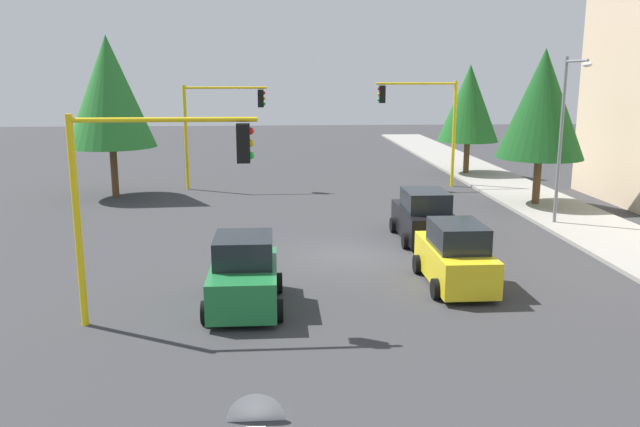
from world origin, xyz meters
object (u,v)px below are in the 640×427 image
Objects in this scene: traffic_signal_far_right at (218,116)px; car_black at (424,217)px; street_lamp_curbside at (566,123)px; tree_roadside_mid at (542,104)px; traffic_signal_far_left at (424,113)px; tree_roadside_far at (469,103)px; traffic_signal_near_right at (151,177)px; tree_opposite_side at (109,92)px; car_green at (244,275)px; car_yellow at (455,257)px.

car_black is at bearing 36.19° from traffic_signal_far_right.
tree_roadside_mid is at bearing 169.67° from street_lamp_curbside.
traffic_signal_far_left is 12.75m from car_black.
tree_roadside_far reaches higher than traffic_signal_far_right.
tree_opposite_side is (-18.00, -5.35, 1.61)m from traffic_signal_near_right.
traffic_signal_near_right is 1.48× the size of car_green.
tree_roadside_mid reaches higher than car_green.
tree_opposite_side reaches higher than tree_roadside_far.
street_lamp_curbside is 10.18m from car_yellow.
tree_opposite_side is (2.00, -5.29, 1.37)m from traffic_signal_far_right.
traffic_signal_near_right is at bearing -48.18° from tree_roadside_mid.
traffic_signal_far_right is at bearing -143.81° from car_black.
traffic_signal_near_right is (20.00, 0.06, -0.24)m from traffic_signal_far_right.
traffic_signal_far_right is 1.41× the size of car_black.
tree_opposite_side is at bearing -163.44° from traffic_signal_near_right.
car_yellow is at bearing 102.71° from car_green.
tree_roadside_mid reaches higher than traffic_signal_far_right.
tree_roadside_mid is 1.90× the size of car_yellow.
street_lamp_curbside is 21.90m from tree_opposite_side.
tree_roadside_mid is at bearing 131.10° from car_black.
traffic_signal_far_left is at bearing 150.35° from traffic_signal_near_right.
street_lamp_curbside is at bearing -10.33° from tree_roadside_mid.
traffic_signal_near_right is at bearing -29.65° from traffic_signal_far_left.
traffic_signal_far_right is 16.84m from tree_roadside_mid.
car_yellow is at bearing 25.92° from traffic_signal_far_right.
traffic_signal_far_right is at bearing -90.00° from traffic_signal_far_left.
street_lamp_curbside is at bearing 123.95° from car_green.
traffic_signal_far_left is 0.86× the size of tree_roadside_far.
car_black is at bearing 176.98° from car_yellow.
traffic_signal_far_right is 19.72m from car_yellow.
street_lamp_curbside reaches higher than traffic_signal_far_right.
tree_roadside_mid is at bearing 79.22° from tree_opposite_side.
car_green is (6.90, -6.58, -0.00)m from car_black.
traffic_signal_near_right is 3.78m from car_green.
traffic_signal_near_right is at bearing -57.08° from street_lamp_curbside.
street_lamp_curbside is at bearing -1.19° from tree_roadside_far.
tree_opposite_side is 2.02× the size of car_black.
traffic_signal_far_left is at bearing 167.60° from car_black.
street_lamp_curbside is at bearing 18.43° from traffic_signal_far_left.
traffic_signal_near_right is 21.03m from tree_roadside_mid.
traffic_signal_far_left is at bearing 90.00° from traffic_signal_far_right.
tree_roadside_far is at bearing 104.74° from traffic_signal_far_right.
tree_roadside_far is at bearing 106.31° from tree_opposite_side.
car_yellow is 6.45m from car_green.
traffic_signal_far_left is 1.11× the size of traffic_signal_near_right.
tree_opposite_side reaches higher than car_green.
street_lamp_curbside is at bearing 122.92° from traffic_signal_near_right.
car_black is at bearing -12.40° from traffic_signal_far_left.
traffic_signal_far_left is 0.85× the size of street_lamp_curbside.
tree_roadside_far is at bearing 136.76° from traffic_signal_far_left.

